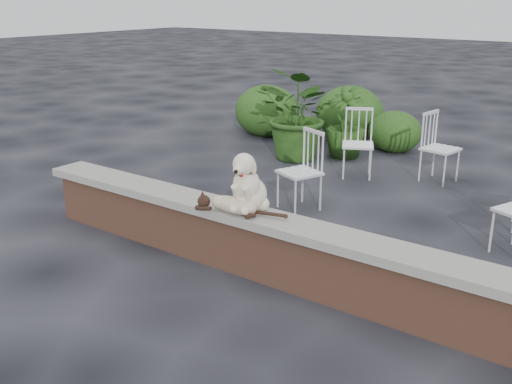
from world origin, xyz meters
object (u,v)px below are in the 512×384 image
Objects in this scene: chair_e at (441,148)px; potted_plant_a at (301,114)px; dog at (250,180)px; potted_plant_b at (346,122)px; chair_a at (358,144)px; chair_b at (299,171)px; cat at (233,204)px.

chair_e is 2.14m from potted_plant_a.
dog is 0.40× the size of potted_plant_a.
potted_plant_a is at bearing -133.10° from potted_plant_b.
potted_plant_b reaches higher than chair_e.
dog is at bearing -64.72° from potted_plant_a.
potted_plant_b is (-1.63, 0.37, 0.08)m from chair_e.
chair_e is at bearing 72.18° from dog.
potted_plant_a is at bearing 138.53° from chair_a.
potted_plant_b is (-0.68, 2.42, 0.08)m from chair_b.
chair_a is (-0.46, 3.38, -0.20)m from cat.
chair_b is 2.24m from potted_plant_a.
cat is 4.34m from potted_plant_b.
potted_plant_b is at bearing 86.47° from chair_e.
chair_a is (-0.54, 3.23, -0.39)m from dog.
chair_e reaches higher than cat.
dog is 0.61× the size of chair_a.
cat is (-0.08, -0.15, -0.20)m from dog.
chair_b is at bearing -74.37° from potted_plant_b.
potted_plant_a reaches higher than chair_a.
chair_b is at bearing 92.38° from cat.
chair_b is at bearing 164.39° from chair_e.
potted_plant_b is at bearing 46.90° from potted_plant_a.
chair_a is at bearing 114.23° from chair_b.
chair_e and chair_a have the same top height.
dog is 4.23m from potted_plant_b.
chair_e is 2.26m from chair_b.
dog is 0.26m from cat.
chair_e is (0.54, 3.83, -0.20)m from cat.
dog is 0.61× the size of chair_e.
cat is 3.42m from chair_a.
potted_plant_a is at bearing 103.53° from chair_e.
chair_e and chair_b have the same top height.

